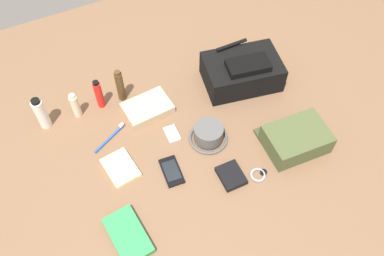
{
  "coord_description": "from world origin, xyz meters",
  "views": [
    {
      "loc": [
        -0.43,
        -0.87,
        1.42
      ],
      "look_at": [
        0.0,
        0.0,
        0.04
      ],
      "focal_mm": 38.25,
      "sensor_mm": 36.0,
      "label": 1
    }
  ],
  "objects_px": {
    "cell_phone": "(171,171)",
    "notepad": "(120,168)",
    "cologne_bottle": "(120,86)",
    "wristwatch": "(259,175)",
    "lotion_bottle": "(75,106)",
    "sunscreen_spray": "(99,94)",
    "toiletry_pouch": "(296,139)",
    "paperback_novel": "(128,236)",
    "toothbrush": "(112,136)",
    "wallet": "(231,176)",
    "backpack": "(242,71)",
    "bucket_hat": "(208,134)",
    "toothpaste_tube": "(41,113)",
    "folded_towel": "(147,108)",
    "media_player": "(172,134)"
  },
  "relations": [
    {
      "from": "lotion_bottle",
      "to": "sunscreen_spray",
      "type": "distance_m",
      "value": 0.11
    },
    {
      "from": "cologne_bottle",
      "to": "toothbrush",
      "type": "bearing_deg",
      "value": -122.94
    },
    {
      "from": "toiletry_pouch",
      "to": "toothbrush",
      "type": "xyz_separation_m",
      "value": [
        -0.66,
        0.37,
        -0.04
      ]
    },
    {
      "from": "notepad",
      "to": "sunscreen_spray",
      "type": "bearing_deg",
      "value": 76.17
    },
    {
      "from": "cell_phone",
      "to": "wristwatch",
      "type": "distance_m",
      "value": 0.34
    },
    {
      "from": "cologne_bottle",
      "to": "wallet",
      "type": "height_order",
      "value": "cologne_bottle"
    },
    {
      "from": "wristwatch",
      "to": "folded_towel",
      "type": "xyz_separation_m",
      "value": [
        -0.27,
        0.49,
        0.01
      ]
    },
    {
      "from": "toothbrush",
      "to": "bucket_hat",
      "type": "bearing_deg",
      "value": -27.3
    },
    {
      "from": "toiletry_pouch",
      "to": "lotion_bottle",
      "type": "relative_size",
      "value": 1.99
    },
    {
      "from": "paperback_novel",
      "to": "wallet",
      "type": "distance_m",
      "value": 0.45
    },
    {
      "from": "backpack",
      "to": "toothpaste_tube",
      "type": "xyz_separation_m",
      "value": [
        -0.87,
        0.15,
        0.01
      ]
    },
    {
      "from": "wallet",
      "to": "backpack",
      "type": "bearing_deg",
      "value": 56.84
    },
    {
      "from": "backpack",
      "to": "cell_phone",
      "type": "bearing_deg",
      "value": -148.8
    },
    {
      "from": "toothbrush",
      "to": "paperback_novel",
      "type": "bearing_deg",
      "value": -101.95
    },
    {
      "from": "lotion_bottle",
      "to": "wallet",
      "type": "height_order",
      "value": "lotion_bottle"
    },
    {
      "from": "cologne_bottle",
      "to": "toothpaste_tube",
      "type": "bearing_deg",
      "value": 179.3
    },
    {
      "from": "toothpaste_tube",
      "to": "wallet",
      "type": "xyz_separation_m",
      "value": [
        0.58,
        -0.57,
        -0.07
      ]
    },
    {
      "from": "lotion_bottle",
      "to": "sunscreen_spray",
      "type": "height_order",
      "value": "sunscreen_spray"
    },
    {
      "from": "paperback_novel",
      "to": "toothbrush",
      "type": "distance_m",
      "value": 0.44
    },
    {
      "from": "media_player",
      "to": "wallet",
      "type": "distance_m",
      "value": 0.31
    },
    {
      "from": "sunscreen_spray",
      "to": "notepad",
      "type": "bearing_deg",
      "value": -96.43
    },
    {
      "from": "backpack",
      "to": "toothbrush",
      "type": "relative_size",
      "value": 2.3
    },
    {
      "from": "cologne_bottle",
      "to": "wristwatch",
      "type": "height_order",
      "value": "cologne_bottle"
    },
    {
      "from": "paperback_novel",
      "to": "wallet",
      "type": "bearing_deg",
      "value": 6.32
    },
    {
      "from": "toothpaste_tube",
      "to": "folded_towel",
      "type": "height_order",
      "value": "toothpaste_tube"
    },
    {
      "from": "lotion_bottle",
      "to": "notepad",
      "type": "height_order",
      "value": "lotion_bottle"
    },
    {
      "from": "paperback_novel",
      "to": "wristwatch",
      "type": "relative_size",
      "value": 2.94
    },
    {
      "from": "cologne_bottle",
      "to": "toiletry_pouch",
      "type": "bearing_deg",
      "value": -44.96
    },
    {
      "from": "paperback_novel",
      "to": "media_player",
      "type": "bearing_deg",
      "value": 45.89
    },
    {
      "from": "paperback_novel",
      "to": "folded_towel",
      "type": "height_order",
      "value": "folded_towel"
    },
    {
      "from": "backpack",
      "to": "lotion_bottle",
      "type": "distance_m",
      "value": 0.74
    },
    {
      "from": "folded_towel",
      "to": "paperback_novel",
      "type": "bearing_deg",
      "value": -119.43
    },
    {
      "from": "backpack",
      "to": "media_player",
      "type": "distance_m",
      "value": 0.43
    },
    {
      "from": "bucket_hat",
      "to": "folded_towel",
      "type": "xyz_separation_m",
      "value": [
        -0.17,
        0.25,
        -0.01
      ]
    },
    {
      "from": "toiletry_pouch",
      "to": "cell_phone",
      "type": "distance_m",
      "value": 0.52
    },
    {
      "from": "wristwatch",
      "to": "lotion_bottle",
      "type": "bearing_deg",
      "value": 132.15
    },
    {
      "from": "cell_phone",
      "to": "notepad",
      "type": "distance_m",
      "value": 0.2
    },
    {
      "from": "wristwatch",
      "to": "toothbrush",
      "type": "xyz_separation_m",
      "value": [
        -0.46,
        0.43,
        0.0
      ]
    },
    {
      "from": "backpack",
      "to": "cell_phone",
      "type": "height_order",
      "value": "backpack"
    },
    {
      "from": "lotion_bottle",
      "to": "paperback_novel",
      "type": "relative_size",
      "value": 0.62
    },
    {
      "from": "cologne_bottle",
      "to": "cell_phone",
      "type": "relative_size",
      "value": 1.26
    },
    {
      "from": "folded_towel",
      "to": "lotion_bottle",
      "type": "bearing_deg",
      "value": 158.05
    },
    {
      "from": "toothbrush",
      "to": "notepad",
      "type": "bearing_deg",
      "value": -96.97
    },
    {
      "from": "sunscreen_spray",
      "to": "folded_towel",
      "type": "bearing_deg",
      "value": -34.3
    },
    {
      "from": "cologne_bottle",
      "to": "paperback_novel",
      "type": "height_order",
      "value": "cologne_bottle"
    },
    {
      "from": "toiletry_pouch",
      "to": "paperback_novel",
      "type": "height_order",
      "value": "toiletry_pouch"
    },
    {
      "from": "cell_phone",
      "to": "folded_towel",
      "type": "xyz_separation_m",
      "value": [
        0.03,
        0.33,
        0.01
      ]
    },
    {
      "from": "toiletry_pouch",
      "to": "lotion_bottle",
      "type": "distance_m",
      "value": 0.93
    },
    {
      "from": "lotion_bottle",
      "to": "wallet",
      "type": "relative_size",
      "value": 1.17
    },
    {
      "from": "folded_towel",
      "to": "toothbrush",
      "type": "bearing_deg",
      "value": -161.18
    }
  ]
}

